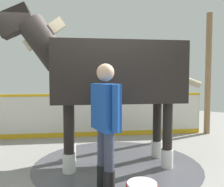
{
  "coord_description": "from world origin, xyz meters",
  "views": [
    {
      "loc": [
        -2.3,
        3.1,
        1.51
      ],
      "look_at": [
        -0.25,
        0.18,
        1.27
      ],
      "focal_mm": 38.57,
      "sensor_mm": 36.0,
      "label": 1
    }
  ],
  "objects": [
    {
      "name": "ground_plane",
      "position": [
        0.0,
        0.0,
        -0.01
      ],
      "size": [
        16.0,
        16.0,
        0.02
      ],
      "primitive_type": "cube",
      "color": "gray"
    },
    {
      "name": "wet_patch",
      "position": [
        -0.02,
        -0.3,
        0.0
      ],
      "size": [
        2.88,
        2.88,
        0.0
      ],
      "primitive_type": "cylinder",
      "color": "#4C4C54",
      "rests_on": "ground"
    },
    {
      "name": "barrier_wall",
      "position": [
        1.37,
        -1.81,
        0.51
      ],
      "size": [
        3.83,
        3.54,
        1.1
      ],
      "color": "silver",
      "rests_on": "ground"
    },
    {
      "name": "roof_post_far",
      "position": [
        -0.73,
        -3.6,
        1.59
      ],
      "size": [
        0.16,
        0.16,
        3.19
      ],
      "primitive_type": "cylinder",
      "color": "olive",
      "rests_on": "ground"
    },
    {
      "name": "horse",
      "position": [
        0.06,
        -0.22,
        1.56
      ],
      "size": [
        2.69,
        2.51,
        2.67
      ],
      "rotation": [
        0.0,
        0.0,
        0.74
      ],
      "color": "black",
      "rests_on": "ground"
    },
    {
      "name": "handler",
      "position": [
        -0.48,
        0.65,
        0.97
      ],
      "size": [
        0.6,
        0.43,
        1.68
      ],
      "rotation": [
        0.0,
        0.0,
        4.19
      ],
      "color": "black",
      "rests_on": "ground"
    }
  ]
}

